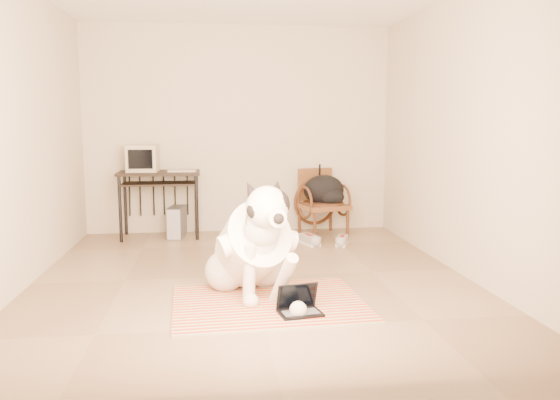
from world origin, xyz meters
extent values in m
plane|color=#8D7356|center=(0.00, 0.00, 0.00)|extent=(4.50, 4.50, 0.00)
plane|color=beige|center=(0.00, 2.25, 1.35)|extent=(4.50, 0.00, 4.50)
plane|color=beige|center=(0.00, -2.25, 1.35)|extent=(4.50, 0.00, 4.50)
plane|color=beige|center=(-2.00, 0.00, 1.35)|extent=(0.00, 4.50, 4.50)
plane|color=beige|center=(2.00, 0.00, 1.35)|extent=(0.00, 4.50, 4.50)
cube|color=red|center=(0.10, -1.29, 0.01)|extent=(1.53, 0.31, 0.02)
cube|color=#466B31|center=(0.09, -1.06, 0.01)|extent=(1.53, 0.31, 0.02)
cube|color=#5F3675|center=(0.08, -0.82, 0.01)|extent=(1.53, 0.31, 0.02)
cube|color=#B97F29|center=(0.07, -0.59, 0.01)|extent=(1.53, 0.31, 0.02)
cube|color=beige|center=(0.05, -0.36, 0.01)|extent=(1.53, 0.31, 0.02)
sphere|color=silver|center=(-0.26, -0.42, 0.17)|extent=(0.36, 0.36, 0.36)
sphere|color=silver|center=(0.08, -0.34, 0.17)|extent=(0.36, 0.36, 0.36)
ellipsoid|color=silver|center=(-0.09, -0.39, 0.20)|extent=(0.44, 0.40, 0.36)
ellipsoid|color=silver|center=(-0.03, -0.60, 0.45)|extent=(0.64, 0.90, 0.77)
cylinder|color=white|center=(-0.03, -0.59, 0.45)|extent=(0.69, 0.80, 0.71)
sphere|color=silver|center=(0.03, -0.82, 0.62)|extent=(0.30, 0.30, 0.30)
sphere|color=silver|center=(0.06, -0.93, 0.80)|extent=(0.33, 0.33, 0.33)
ellipsoid|color=black|center=(0.10, -0.92, 0.83)|extent=(0.25, 0.29, 0.24)
cylinder|color=silver|center=(0.09, -1.07, 0.75)|extent=(0.18, 0.20, 0.14)
sphere|color=black|center=(0.12, -1.16, 0.75)|extent=(0.08, 0.08, 0.08)
cone|color=black|center=(-0.07, -0.89, 0.93)|extent=(0.17, 0.18, 0.20)
cone|color=black|center=(0.14, -0.84, 0.93)|extent=(0.17, 0.19, 0.20)
torus|color=silver|center=(0.03, -0.84, 0.68)|extent=(0.32, 0.22, 0.26)
cylinder|color=silver|center=(-0.08, -0.86, 0.26)|extent=(0.13, 0.17, 0.49)
cylinder|color=silver|center=(0.18, -0.94, 0.23)|extent=(0.21, 0.45, 0.50)
sphere|color=silver|center=(-0.07, -0.89, 0.05)|extent=(0.13, 0.13, 0.13)
sphere|color=silver|center=(0.26, -1.16, 0.06)|extent=(0.13, 0.13, 0.13)
cone|color=black|center=(-0.19, -0.09, 0.05)|extent=(0.34, 0.46, 0.13)
cube|color=black|center=(0.28, -1.13, 0.03)|extent=(0.35, 0.27, 0.02)
cube|color=#4E4D50|center=(0.29, -1.14, 0.04)|extent=(0.29, 0.18, 0.00)
cube|color=black|center=(0.27, -1.06, 0.14)|extent=(0.32, 0.13, 0.21)
cube|color=black|center=(0.27, -1.06, 0.14)|extent=(0.28, 0.11, 0.18)
cube|color=black|center=(-1.02, 1.94, 0.82)|extent=(1.02, 0.58, 0.03)
cube|color=black|center=(-1.02, 1.88, 0.69)|extent=(0.90, 0.46, 0.02)
cylinder|color=black|center=(-1.47, 1.70, 0.40)|extent=(0.04, 0.04, 0.80)
cylinder|color=black|center=(-1.48, 2.17, 0.40)|extent=(0.04, 0.04, 0.80)
cylinder|color=black|center=(-0.56, 1.72, 0.40)|extent=(0.04, 0.04, 0.80)
cylinder|color=black|center=(-0.57, 2.18, 0.40)|extent=(0.04, 0.04, 0.80)
cube|color=#C0B296|center=(-1.22, 1.97, 1.00)|extent=(0.39, 0.37, 0.33)
cube|color=black|center=(-1.23, 1.80, 1.00)|extent=(0.29, 0.03, 0.23)
cube|color=#C0B296|center=(-0.73, 1.85, 0.85)|extent=(0.35, 0.16, 0.02)
cube|color=#4E4D50|center=(-0.81, 1.92, 0.19)|extent=(0.23, 0.43, 0.39)
cube|color=#AFAFB4|center=(-0.84, 1.71, 0.19)|extent=(0.17, 0.04, 0.37)
cube|color=brown|center=(1.06, 1.82, 0.38)|extent=(0.68, 0.67, 0.06)
cylinder|color=#361C0E|center=(1.06, 1.82, 0.42)|extent=(0.52, 0.52, 0.04)
cube|color=brown|center=(0.99, 2.06, 0.64)|extent=(0.48, 0.17, 0.43)
cylinder|color=#361C0E|center=(0.89, 1.53, 0.17)|extent=(0.04, 0.04, 0.35)
cylinder|color=#361C0E|center=(0.77, 1.98, 0.17)|extent=(0.04, 0.04, 0.35)
cylinder|color=#361C0E|center=(1.34, 1.65, 0.17)|extent=(0.04, 0.04, 0.35)
cylinder|color=#361C0E|center=(1.22, 2.10, 0.17)|extent=(0.04, 0.04, 0.35)
ellipsoid|color=black|center=(1.07, 1.88, 0.58)|extent=(0.52, 0.43, 0.39)
ellipsoid|color=black|center=(1.15, 1.76, 0.50)|extent=(0.33, 0.27, 0.22)
cube|color=white|center=(0.78, 1.29, 0.02)|extent=(0.23, 0.36, 0.03)
cube|color=gray|center=(0.78, 1.29, 0.06)|extent=(0.22, 0.34, 0.11)
cube|color=maroon|center=(0.78, 1.29, 0.11)|extent=(0.10, 0.18, 0.02)
cube|color=white|center=(1.17, 1.22, 0.01)|extent=(0.22, 0.31, 0.03)
cube|color=gray|center=(1.17, 1.22, 0.05)|extent=(0.21, 0.30, 0.09)
cube|color=maroon|center=(1.17, 1.22, 0.09)|extent=(0.10, 0.15, 0.02)
camera|label=1|loc=(-0.35, -5.01, 1.44)|focal=35.00mm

